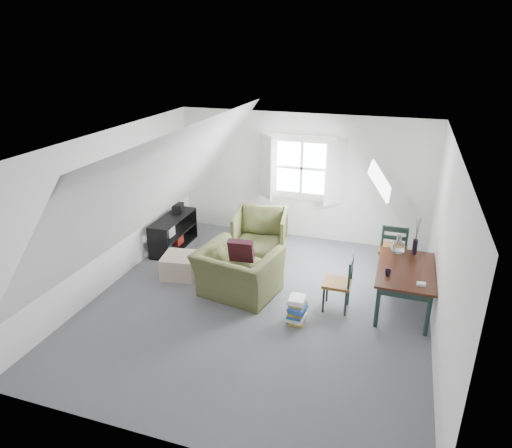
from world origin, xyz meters
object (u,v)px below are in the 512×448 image
(armchair_far, at_px, (260,255))
(media_shelf, at_px, (173,235))
(dining_chair_far, at_px, (393,249))
(armchair_near, at_px, (238,294))
(magazine_stack, at_px, (297,310))
(dining_table, at_px, (406,274))
(ottoman, at_px, (180,265))
(dining_chair_near, at_px, (340,283))

(armchair_far, distance_m, media_shelf, 1.74)
(dining_chair_far, relative_size, media_shelf, 0.80)
(media_shelf, bearing_deg, armchair_near, -33.18)
(magazine_stack, bearing_deg, media_shelf, 149.64)
(dining_table, height_order, media_shelf, dining_table)
(armchair_far, relative_size, ottoman, 1.71)
(dining_chair_near, distance_m, media_shelf, 3.56)
(magazine_stack, bearing_deg, dining_chair_far, 56.44)
(armchair_far, height_order, media_shelf, media_shelf)
(ottoman, relative_size, media_shelf, 0.46)
(armchair_near, xyz_separation_m, media_shelf, (-1.79, 1.21, 0.29))
(dining_table, relative_size, dining_chair_far, 1.37)
(media_shelf, bearing_deg, dining_chair_far, 2.90)
(armchair_far, bearing_deg, dining_table, -32.04)
(ottoman, height_order, dining_chair_near, dining_chair_near)
(ottoman, relative_size, dining_chair_far, 0.57)
(dining_chair_far, relative_size, magazine_stack, 2.54)
(dining_chair_far, bearing_deg, armchair_near, 34.56)
(dining_chair_far, bearing_deg, dining_table, 106.06)
(ottoman, bearing_deg, dining_chair_near, -4.34)
(media_shelf, bearing_deg, magazine_stack, -29.49)
(dining_table, bearing_deg, ottoman, -175.58)
(ottoman, height_order, magazine_stack, magazine_stack)
(armchair_far, xyz_separation_m, dining_table, (2.57, -1.06, 0.59))
(armchair_near, bearing_deg, dining_chair_near, -166.97)
(dining_chair_near, bearing_deg, armchair_far, -125.17)
(dining_chair_far, bearing_deg, armchair_far, 1.78)
(magazine_stack, bearing_deg, armchair_far, 121.31)
(armchair_near, height_order, dining_chair_near, dining_chair_near)
(ottoman, bearing_deg, armchair_near, -13.32)
(armchair_near, relative_size, dining_chair_near, 1.38)
(dining_table, relative_size, dining_chair_near, 1.58)
(magazine_stack, bearing_deg, dining_chair_near, 46.21)
(ottoman, distance_m, magazine_stack, 2.34)
(armchair_far, xyz_separation_m, dining_chair_far, (2.36, -0.08, 0.52))
(ottoman, height_order, dining_table, dining_table)
(dining_table, height_order, dining_chair_far, dining_chair_far)
(magazine_stack, bearing_deg, dining_table, 30.67)
(dining_chair_far, bearing_deg, dining_chair_near, 65.29)
(armchair_near, bearing_deg, armchair_far, -75.85)
(dining_chair_near, relative_size, magazine_stack, 2.19)
(armchair_near, relative_size, ottoman, 2.10)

